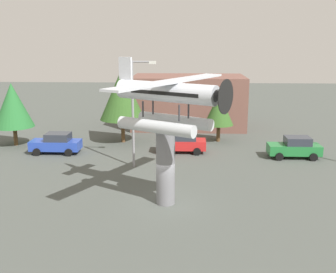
{
  "coord_description": "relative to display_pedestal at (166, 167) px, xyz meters",
  "views": [
    {
      "loc": [
        1.19,
        -22.09,
        9.38
      ],
      "look_at": [
        0.0,
        3.0,
        3.35
      ],
      "focal_mm": 42.7,
      "sensor_mm": 36.0,
      "label": 1
    }
  ],
  "objects": [
    {
      "name": "car_near_blue",
      "position": [
        -9.9,
        10.39,
        -1.35
      ],
      "size": [
        4.2,
        2.02,
        1.76
      ],
      "rotation": [
        0.0,
        0.0,
        3.14
      ],
      "color": "#2847B7",
      "rests_on": "ground"
    },
    {
      "name": "car_mid_red",
      "position": [
        0.81,
        11.17,
        -1.35
      ],
      "size": [
        4.2,
        2.02,
        1.76
      ],
      "rotation": [
        0.0,
        0.0,
        3.14
      ],
      "color": "red",
      "rests_on": "ground"
    },
    {
      "name": "storefront_building",
      "position": [
        1.38,
        22.0,
        0.59
      ],
      "size": [
        12.18,
        7.06,
        5.65
      ],
      "primitive_type": "cube",
      "color": "brown",
      "rests_on": "ground"
    },
    {
      "name": "car_far_green",
      "position": [
        10.09,
        9.97,
        -1.35
      ],
      "size": [
        4.2,
        2.02,
        1.76
      ],
      "rotation": [
        0.0,
        0.0,
        3.14
      ],
      "color": "#237A38",
      "rests_on": "ground"
    },
    {
      "name": "tree_east",
      "position": [
        -4.81,
        14.49,
        2.31
      ],
      "size": [
        4.19,
        4.19,
        6.88
      ],
      "color": "brown",
      "rests_on": "ground"
    },
    {
      "name": "tree_west",
      "position": [
        -14.51,
        12.84,
        1.49
      ],
      "size": [
        3.59,
        3.59,
        5.72
      ],
      "color": "brown",
      "rests_on": "ground"
    },
    {
      "name": "floatplane_monument",
      "position": [
        0.11,
        -0.07,
        3.9
      ],
      "size": [
        7.06,
        9.56,
        4.0
      ],
      "rotation": [
        0.0,
        0.0,
        -0.52
      ],
      "color": "silver",
      "rests_on": "display_pedestal"
    },
    {
      "name": "tree_center_back",
      "position": [
        4.23,
        15.19,
        0.92
      ],
      "size": [
        2.77,
        2.77,
        4.71
      ],
      "color": "brown",
      "rests_on": "ground"
    },
    {
      "name": "streetlight_primary",
      "position": [
        -2.61,
        7.0,
        2.41
      ],
      "size": [
        1.84,
        0.28,
        8.01
      ],
      "color": "gray",
      "rests_on": "ground"
    },
    {
      "name": "ground_plane",
      "position": [
        0.0,
        0.0,
        -2.23
      ],
      "size": [
        140.0,
        140.0,
        0.0
      ],
      "primitive_type": "plane",
      "color": "#4C514C"
    },
    {
      "name": "display_pedestal",
      "position": [
        0.0,
        0.0,
        0.0
      ],
      "size": [
        1.1,
        1.1,
        4.46
      ],
      "primitive_type": "cylinder",
      "color": "slate",
      "rests_on": "ground"
    }
  ]
}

